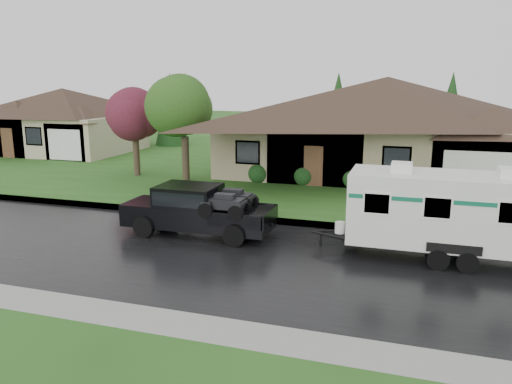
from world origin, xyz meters
TOP-DOWN VIEW (x-y plane):
  - ground at (0.00, 0.00)m, footprint 140.00×140.00m
  - road at (0.00, -2.00)m, footprint 140.00×8.00m
  - curb at (0.00, 2.25)m, footprint 140.00×0.50m
  - lawn at (0.00, 15.00)m, footprint 140.00×26.00m
  - house_main at (2.29, 13.84)m, footprint 19.44×10.80m
  - house_far at (-21.78, 15.85)m, footprint 10.80×8.64m
  - tree_left_green at (-8.06, 8.04)m, footprint 3.38×3.38m
  - tree_red at (-11.57, 8.87)m, footprint 3.02×3.02m
  - shrub_row at (2.00, 9.30)m, footprint 13.60×1.00m
  - pickup_truck at (-3.81, -0.08)m, footprint 5.48×2.08m
  - travel_trailer at (4.99, -0.08)m, footprint 6.75×2.37m

SIDE VIEW (x-z plane):
  - ground at x=0.00m, z-range 0.00..0.00m
  - road at x=0.00m, z-range 0.00..0.01m
  - curb at x=0.00m, z-range 0.00..0.15m
  - lawn at x=0.00m, z-range 0.00..0.15m
  - shrub_row at x=2.00m, z-range 0.15..1.15m
  - pickup_truck at x=-3.81m, z-range 0.07..1.89m
  - travel_trailer at x=4.99m, z-range 0.09..3.12m
  - house_far at x=-21.78m, z-range 0.07..5.87m
  - house_main at x=2.29m, z-range 0.14..7.04m
  - tree_red at x=-11.57m, z-range 1.11..6.12m
  - tree_left_green at x=-8.06m, z-range 1.23..6.83m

